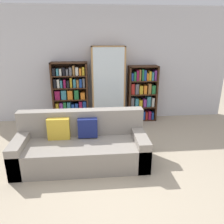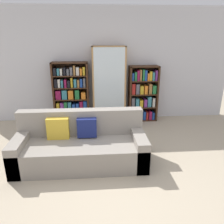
{
  "view_description": "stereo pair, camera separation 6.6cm",
  "coord_description": "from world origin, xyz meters",
  "px_view_note": "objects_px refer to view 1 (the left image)",
  "views": [
    {
      "loc": [
        -0.3,
        -2.68,
        2.02
      ],
      "look_at": [
        0.09,
        1.5,
        0.56
      ],
      "focal_mm": 35.0,
      "sensor_mm": 36.0,
      "label": 1
    },
    {
      "loc": [
        -0.23,
        -2.69,
        2.02
      ],
      "look_at": [
        0.09,
        1.5,
        0.56
      ],
      "focal_mm": 35.0,
      "sensor_mm": 36.0,
      "label": 2
    }
  ],
  "objects_px": {
    "couch": "(82,146)",
    "display_cabinet": "(108,85)",
    "bookshelf_right": "(142,94)",
    "bookshelf_left": "(71,94)",
    "wine_bottle": "(132,119)"
  },
  "relations": [
    {
      "from": "bookshelf_right",
      "to": "couch",
      "type": "bearing_deg",
      "value": -127.06
    },
    {
      "from": "bookshelf_left",
      "to": "wine_bottle",
      "type": "height_order",
      "value": "bookshelf_left"
    },
    {
      "from": "display_cabinet",
      "to": "bookshelf_right",
      "type": "relative_size",
      "value": 1.34
    },
    {
      "from": "bookshelf_right",
      "to": "bookshelf_left",
      "type": "bearing_deg",
      "value": -180.0
    },
    {
      "from": "couch",
      "to": "bookshelf_left",
      "type": "relative_size",
      "value": 1.45
    },
    {
      "from": "bookshelf_left",
      "to": "display_cabinet",
      "type": "height_order",
      "value": "display_cabinet"
    },
    {
      "from": "display_cabinet",
      "to": "bookshelf_right",
      "type": "distance_m",
      "value": 0.88
    },
    {
      "from": "bookshelf_left",
      "to": "wine_bottle",
      "type": "relative_size",
      "value": 3.66
    },
    {
      "from": "bookshelf_left",
      "to": "bookshelf_right",
      "type": "xyz_separation_m",
      "value": [
        1.76,
        0.0,
        -0.04
      ]
    },
    {
      "from": "bookshelf_left",
      "to": "wine_bottle",
      "type": "distance_m",
      "value": 1.59
    },
    {
      "from": "couch",
      "to": "bookshelf_right",
      "type": "bearing_deg",
      "value": 52.94
    },
    {
      "from": "bookshelf_left",
      "to": "bookshelf_right",
      "type": "distance_m",
      "value": 1.76
    },
    {
      "from": "couch",
      "to": "display_cabinet",
      "type": "xyz_separation_m",
      "value": [
        0.59,
        1.89,
        0.62
      ]
    },
    {
      "from": "bookshelf_left",
      "to": "display_cabinet",
      "type": "relative_size",
      "value": 0.8
    },
    {
      "from": "couch",
      "to": "bookshelf_left",
      "type": "xyz_separation_m",
      "value": [
        -0.32,
        1.9,
        0.41
      ]
    }
  ]
}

